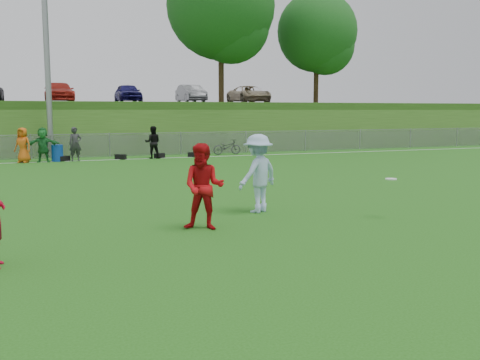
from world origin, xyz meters
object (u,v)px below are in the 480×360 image
player_red_center (204,187)px  recycling_bin (57,153)px  player_blue (258,173)px  frisbee (391,179)px  bicycle (227,147)px

player_red_center → recycling_bin: player_red_center is taller
player_blue → frisbee: player_blue is taller
player_blue → bicycle: bearing=-134.0°
frisbee → player_blue: bearing=145.2°
player_red_center → frisbee: size_ratio=6.84×
frisbee → bicycle: (2.50, 18.50, -0.49)m
frisbee → bicycle: size_ratio=0.16×
recycling_bin → player_blue: bearing=-75.4°
recycling_bin → player_red_center: bearing=-82.4°
frisbee → bicycle: frisbee is taller
recycling_bin → bicycle: bearing=5.5°
player_blue → bicycle: (5.10, 16.69, -0.53)m
player_red_center → bicycle: size_ratio=1.11×
player_blue → bicycle: 17.46m
player_blue → frisbee: (2.60, -1.81, -0.04)m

